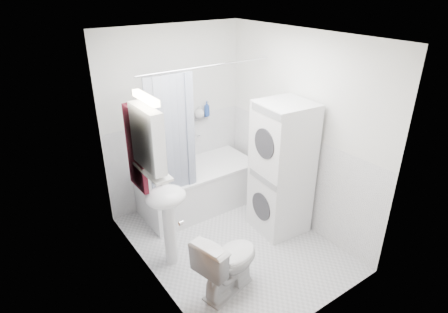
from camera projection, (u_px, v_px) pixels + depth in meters
floor at (232, 242)px, 4.51m from camera, size 2.60×2.60×0.00m
room_walls at (233, 127)px, 3.87m from camera, size 2.60×2.60×2.60m
wainscot at (218, 189)px, 4.47m from camera, size 1.98×2.58×2.58m
door at (181, 223)px, 3.18m from camera, size 0.05×2.00×2.00m
bathtub at (198, 185)px, 5.10m from camera, size 1.56×0.74×0.59m
tub_spout at (196, 135)px, 5.19m from camera, size 0.04×0.12×0.04m
curtain_rod at (208, 66)px, 4.15m from camera, size 1.74×0.02×0.02m
shower_curtain at (172, 138)px, 4.22m from camera, size 0.55×0.02×1.45m
sink at (167, 209)px, 3.91m from camera, size 0.44×0.37×1.04m
medicine_cabinet at (148, 137)px, 3.44m from camera, size 0.13×0.50×0.71m
shelf at (152, 171)px, 3.61m from camera, size 0.18×0.54×0.02m
shower_caddy at (199, 118)px, 5.11m from camera, size 0.22×0.06×0.02m
towel at (136, 148)px, 3.69m from camera, size 0.07×0.37×0.88m
washer_dryer at (281, 169)px, 4.46m from camera, size 0.64×0.63×1.65m
toilet at (228, 262)px, 3.70m from camera, size 0.79×0.56×0.70m
soap_pump at (164, 182)px, 3.92m from camera, size 0.08×0.17×0.08m
shelf_bottle at (159, 173)px, 3.47m from camera, size 0.07×0.18×0.07m
shelf_cup at (147, 161)px, 3.67m from camera, size 0.10×0.09×0.10m
shampoo_a at (200, 113)px, 5.08m from camera, size 0.13×0.17×0.13m
shampoo_b at (207, 113)px, 5.15m from camera, size 0.08×0.21×0.08m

